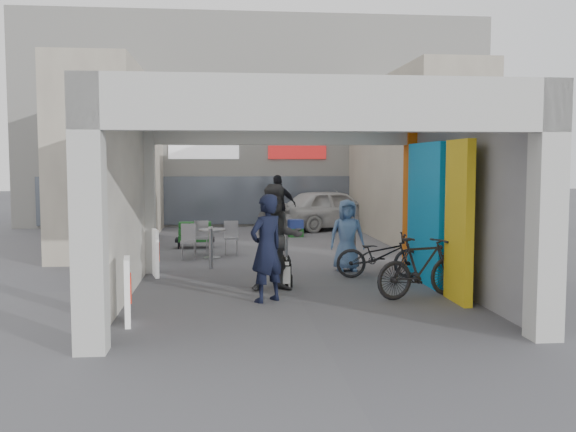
{
  "coord_description": "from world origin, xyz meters",
  "views": [
    {
      "loc": [
        -1.34,
        -12.18,
        2.4
      ],
      "look_at": [
        0.02,
        1.0,
        1.3
      ],
      "focal_mm": 40.0,
      "sensor_mm": 36.0,
      "label": 1
    }
  ],
  "objects": [
    {
      "name": "crate_stack",
      "position": [
        1.03,
        8.43,
        0.28
      ],
      "size": [
        0.5,
        0.42,
        0.56
      ],
      "rotation": [
        0.0,
        0.0,
        0.16
      ],
      "color": "#19591B",
      "rests_on": "ground"
    },
    {
      "name": "far_building",
      "position": [
        -0.0,
        13.99,
        3.99
      ],
      "size": [
        18.0,
        4.08,
        8.0
      ],
      "color": "white",
      "rests_on": "ground"
    },
    {
      "name": "advert_board_far",
      "position": [
        -2.75,
        1.47,
        0.51
      ],
      "size": [
        0.2,
        0.55,
        1.0
      ],
      "rotation": [
        0.0,
        0.0,
        0.22
      ],
      "color": "white",
      "rests_on": "ground"
    },
    {
      "name": "man_crates",
      "position": [
        0.49,
        8.66,
        1.01
      ],
      "size": [
        1.22,
        0.62,
        2.01
      ],
      "primitive_type": "imported",
      "rotation": [
        0.0,
        0.0,
        3.25
      ],
      "color": "black",
      "rests_on": "ground"
    },
    {
      "name": "advert_board_near",
      "position": [
        -2.75,
        -2.61,
        0.51
      ],
      "size": [
        0.16,
        0.56,
        1.0
      ],
      "rotation": [
        0.0,
        0.0,
        0.13
      ],
      "color": "white",
      "rests_on": "ground"
    },
    {
      "name": "bicycle_front",
      "position": [
        1.92,
        0.82,
        0.47
      ],
      "size": [
        1.86,
        0.81,
        0.95
      ],
      "primitive_type": "imported",
      "rotation": [
        0.0,
        0.0,
        1.47
      ],
      "color": "black",
      "rests_on": "ground"
    },
    {
      "name": "white_van",
      "position": [
        2.61,
        10.63,
        0.74
      ],
      "size": [
        4.66,
        3.1,
        1.47
      ],
      "primitive_type": "imported",
      "rotation": [
        0.0,
        0.0,
        1.92
      ],
      "color": "silver",
      "rests_on": "ground"
    },
    {
      "name": "produce_stand",
      "position": [
        -2.11,
        6.06,
        0.29
      ],
      "size": [
        1.09,
        0.59,
        0.72
      ],
      "rotation": [
        0.0,
        0.0,
        -0.1
      ],
      "color": "black",
      "rests_on": "ground"
    },
    {
      "name": "plaza_bldg_right",
      "position": [
        4.5,
        7.5,
        2.5
      ],
      "size": [
        2.0,
        9.0,
        5.0
      ],
      "primitive_type": "cube",
      "color": "beige",
      "rests_on": "ground"
    },
    {
      "name": "man_with_dog",
      "position": [
        -0.58,
        -1.23,
        0.93
      ],
      "size": [
        0.81,
        0.76,
        1.87
      ],
      "primitive_type": "imported",
      "rotation": [
        0.0,
        0.0,
        3.78
      ],
      "color": "black",
      "rests_on": "ground"
    },
    {
      "name": "man_back_turned",
      "position": [
        -0.32,
        -0.3,
        1.0
      ],
      "size": [
        1.04,
        0.85,
        2.01
      ],
      "primitive_type": "imported",
      "rotation": [
        0.0,
        0.0,
        0.09
      ],
      "color": "#3A3A3D",
      "rests_on": "ground"
    },
    {
      "name": "plaza_bldg_left",
      "position": [
        -4.5,
        7.5,
        2.5
      ],
      "size": [
        2.0,
        9.0,
        5.0
      ],
      "primitive_type": "cube",
      "color": "beige",
      "rests_on": "ground"
    },
    {
      "name": "bicycle_rear",
      "position": [
        2.18,
        -1.2,
        0.55
      ],
      "size": [
        1.88,
        1.03,
        1.09
      ],
      "primitive_type": "imported",
      "rotation": [
        0.0,
        0.0,
        1.88
      ],
      "color": "black",
      "rests_on": "ground"
    },
    {
      "name": "arcade_canopy",
      "position": [
        0.54,
        -0.82,
        2.3
      ],
      "size": [
        6.4,
        6.45,
        6.4
      ],
      "color": "beige",
      "rests_on": "ground"
    },
    {
      "name": "bollard_left",
      "position": [
        -1.61,
        2.35,
        0.47
      ],
      "size": [
        0.09,
        0.09,
        0.94
      ],
      "primitive_type": "cylinder",
      "color": "gray",
      "rests_on": "ground"
    },
    {
      "name": "man_elderly",
      "position": [
        1.41,
        1.75,
        0.8
      ],
      "size": [
        0.79,
        0.52,
        1.6
      ],
      "primitive_type": "imported",
      "rotation": [
        0.0,
        0.0,
        0.01
      ],
      "color": "#597BAD",
      "rests_on": "ground"
    },
    {
      "name": "ground",
      "position": [
        0.0,
        0.0,
        0.0
      ],
      "size": [
        90.0,
        90.0,
        0.0
      ],
      "primitive_type": "plane",
      "color": "#525257",
      "rests_on": "ground"
    },
    {
      "name": "bollard_center",
      "position": [
        0.1,
        2.22,
        0.47
      ],
      "size": [
        0.09,
        0.09,
        0.93
      ],
      "primitive_type": "cylinder",
      "color": "gray",
      "rests_on": "ground"
    },
    {
      "name": "cafe_set",
      "position": [
        -1.71,
        4.32,
        0.31
      ],
      "size": [
        1.45,
        1.17,
        0.88
      ],
      "rotation": [
        0.0,
        0.0,
        -0.06
      ],
      "color": "#99989D",
      "rests_on": "ground"
    },
    {
      "name": "bollard_right",
      "position": [
        1.69,
        2.3,
        0.49
      ],
      "size": [
        0.09,
        0.09,
        0.99
      ],
      "primitive_type": "cylinder",
      "color": "gray",
      "rests_on": "ground"
    },
    {
      "name": "border_collie",
      "position": [
        -0.12,
        0.03,
        0.25
      ],
      "size": [
        0.24,
        0.46,
        0.64
      ],
      "rotation": [
        0.0,
        0.0,
        0.04
      ],
      "color": "black",
      "rests_on": "ground"
    }
  ]
}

